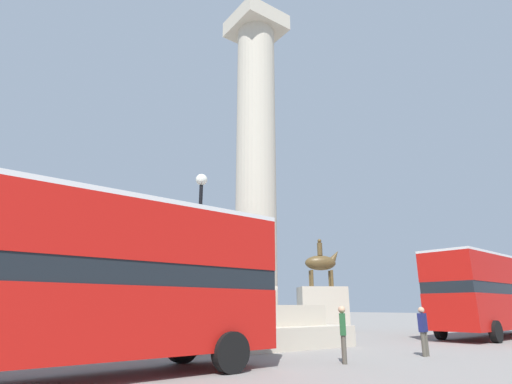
% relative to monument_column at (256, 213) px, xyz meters
% --- Properties ---
extents(ground_plane, '(200.00, 200.00, 0.00)m').
position_rel_monument_column_xyz_m(ground_plane, '(0.00, 0.00, -5.93)').
color(ground_plane, gray).
extents(monument_column, '(6.06, 6.06, 17.95)m').
position_rel_monument_column_xyz_m(monument_column, '(0.00, 0.00, 0.00)').
color(monument_column, '#BCB29E').
rests_on(monument_column, ground_plane).
extents(bus_a, '(11.53, 3.72, 4.33)m').
position_rel_monument_column_xyz_m(bus_a, '(13.43, -4.05, -3.54)').
color(bus_a, '#B7140F').
rests_on(bus_a, ground_plane).
extents(bus_b, '(10.37, 3.24, 4.17)m').
position_rel_monument_column_xyz_m(bus_b, '(-8.76, -5.02, -3.62)').
color(bus_b, '#B7140F').
rests_on(bus_b, ground_plane).
extents(equestrian_statue, '(3.82, 3.52, 6.28)m').
position_rel_monument_column_xyz_m(equestrian_statue, '(9.30, 5.19, -4.07)').
color(equestrian_statue, '#BCB29E').
rests_on(equestrian_statue, ground_plane).
extents(street_lamp, '(0.45, 0.45, 6.60)m').
position_rel_monument_column_xyz_m(street_lamp, '(-3.95, -1.85, -2.08)').
color(street_lamp, black).
rests_on(street_lamp, ground_plane).
extents(pedestrian_near_lamp, '(0.43, 0.42, 1.63)m').
position_rel_monument_column_xyz_m(pedestrian_near_lamp, '(-1.41, -6.42, -5.04)').
color(pedestrian_near_lamp, '#4C473D').
rests_on(pedestrian_near_lamp, ground_plane).
extents(pedestrian_by_plinth, '(0.45, 0.25, 1.60)m').
position_rel_monument_column_xyz_m(pedestrian_by_plinth, '(2.17, -6.79, -5.06)').
color(pedestrian_by_plinth, '#4C473D').
rests_on(pedestrian_by_plinth, ground_plane).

